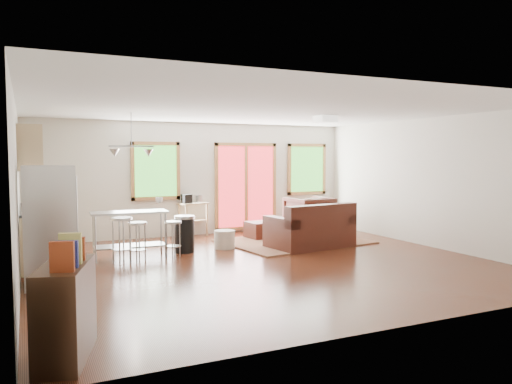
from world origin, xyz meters
name	(u,v)px	position (x,y,z in m)	size (l,w,h in m)	color
floor	(263,264)	(0.00, 0.00, -0.01)	(7.50, 7.00, 0.02)	black
ceiling	(264,109)	(0.00, 0.00, 2.61)	(7.50, 7.00, 0.02)	silver
back_wall	(198,179)	(0.00, 3.51, 1.30)	(7.50, 0.02, 2.60)	beige
left_wall	(17,194)	(-3.76, 0.00, 1.30)	(0.02, 7.00, 2.60)	beige
right_wall	(432,182)	(3.76, 0.00, 1.30)	(0.02, 7.00, 2.60)	beige
front_wall	(409,205)	(0.00, -3.51, 1.30)	(7.50, 0.02, 2.60)	beige
window_left	(156,171)	(-1.00, 3.46, 1.50)	(1.10, 0.05, 1.30)	#265D1E
french_doors	(246,186)	(1.20, 3.46, 1.10)	(1.60, 0.05, 2.10)	red
window_right	(307,169)	(2.90, 3.46, 1.50)	(1.10, 0.05, 1.30)	#265D1E
rug	(294,241)	(1.51, 1.64, 0.01)	(2.83, 2.18, 0.03)	#51643A
loveseat	(311,230)	(1.53, 0.96, 0.35)	(1.78, 1.18, 0.89)	black
coffee_table	(304,224)	(1.97, 2.00, 0.31)	(0.99, 0.71, 0.36)	#311C10
armchair	(309,213)	(2.45, 2.59, 0.48)	(0.94, 0.88, 0.97)	black
ottoman	(260,230)	(1.06, 2.35, 0.19)	(0.56, 0.56, 0.38)	black
pouf	(225,239)	(-0.09, 1.58, 0.18)	(0.41, 0.41, 0.36)	beige
vase	(292,215)	(1.68, 2.05, 0.52)	(0.25, 0.25, 0.33)	silver
book	(318,214)	(2.30, 1.96, 0.53)	(0.20, 0.03, 0.27)	maroon
cabinets	(36,209)	(-3.49, 1.70, 0.93)	(0.64, 2.24, 2.30)	tan
refrigerator	(51,226)	(-3.34, -0.06, 0.85)	(0.72, 0.68, 1.69)	#B7BABC
island	(130,226)	(-1.98, 1.40, 0.58)	(1.35, 0.60, 0.84)	#B7BABC
cup	(159,199)	(-1.37, 1.68, 1.02)	(0.13, 0.11, 0.13)	silver
bar_stool_a	(121,229)	(-2.19, 1.04, 0.58)	(0.48, 0.48, 0.79)	#B7BABC
bar_stool_b	(138,232)	(-1.91, 1.02, 0.51)	(0.43, 0.43, 0.69)	#B7BABC
bar_stool_c	(173,230)	(-1.25, 1.17, 0.49)	(0.40, 0.40, 0.65)	#B7BABC
trash_can	(185,234)	(-0.93, 1.52, 0.35)	(0.49, 0.49, 0.70)	black
kitchen_cart	(192,207)	(-0.20, 3.35, 0.66)	(0.71, 0.54, 0.97)	tan
bookshelf	(66,310)	(-3.35, -2.88, 0.45)	(0.63, 1.03, 1.14)	#311C10
ceiling_flush	(325,119)	(1.60, 0.60, 2.53)	(0.35, 0.35, 0.12)	white
pendant_light	(132,152)	(-1.90, 1.50, 1.90)	(0.80, 0.18, 0.79)	gray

